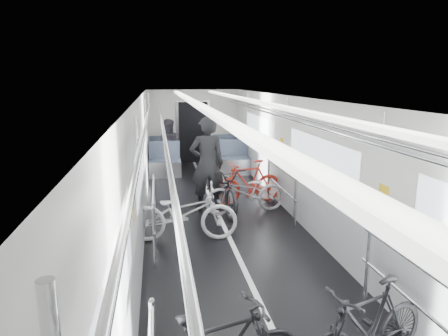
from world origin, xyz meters
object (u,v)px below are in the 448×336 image
at_px(bike_left_far, 183,213).
at_px(person_standing, 207,164).
at_px(bike_right_near, 366,329).
at_px(bike_right_far, 248,183).
at_px(bike_aisle, 222,188).
at_px(person_seated, 168,146).
at_px(bike_right_mid, 246,192).

bearing_deg(bike_left_far, person_standing, -16.40).
height_order(bike_left_far, person_standing, person_standing).
distance_m(bike_right_near, bike_right_far, 5.31).
xyz_separation_m(bike_right_far, person_standing, (-0.94, -0.27, 0.51)).
xyz_separation_m(bike_right_near, bike_aisle, (-0.55, 4.94, 0.03)).
bearing_deg(person_seated, person_standing, 111.86).
height_order(bike_right_mid, person_standing, person_standing).
xyz_separation_m(bike_right_far, bike_aisle, (-0.64, -0.37, -0.00)).
bearing_deg(person_seated, bike_right_mid, 120.80).
relative_size(bike_right_near, bike_right_mid, 0.90).
xyz_separation_m(bike_right_mid, person_seated, (-1.45, 4.14, 0.34)).
relative_size(bike_left_far, bike_aisle, 0.99).
height_order(bike_right_far, bike_aisle, same).
bearing_deg(bike_right_far, bike_right_near, -12.97).
relative_size(bike_right_near, bike_right_far, 0.94).
relative_size(bike_right_near, person_seated, 0.98).
bearing_deg(bike_left_far, bike_right_near, -152.03).
xyz_separation_m(bike_right_mid, bike_right_far, (0.18, 0.60, 0.04)).
bearing_deg(bike_left_far, bike_aisle, -27.00).
bearing_deg(bike_right_far, person_standing, -86.03).
relative_size(bike_aisle, person_seated, 1.19).
distance_m(bike_left_far, person_standing, 1.74).
relative_size(bike_left_far, bike_right_near, 1.21).
height_order(bike_right_near, person_seated, person_seated).
distance_m(bike_left_far, bike_aisle, 1.71).
distance_m(bike_aisle, person_standing, 0.60).
distance_m(bike_right_far, person_seated, 3.91).
relative_size(bike_left_far, bike_right_mid, 1.09).
height_order(bike_right_mid, bike_right_far, bike_right_far).
relative_size(bike_right_far, person_standing, 0.82).
distance_m(bike_left_far, bike_right_near, 3.79).
relative_size(bike_right_near, bike_aisle, 0.82).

